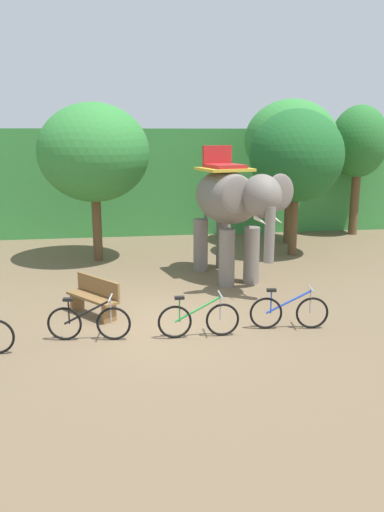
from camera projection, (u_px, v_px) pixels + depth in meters
ground_plane at (165, 324)px, 11.39m from camera, size 80.00×80.00×0.00m
foliage_hedge at (138, 177)px, 23.39m from camera, size 36.00×6.00×4.29m
tree_center at (94, 153)px, 16.28m from camera, size 3.53×3.53×5.08m
tree_right at (296, 156)px, 17.08m from camera, size 3.13×3.13×4.92m
tree_left at (291, 141)px, 18.84m from camera, size 3.41×3.41×5.33m
tree_center_left at (359, 143)px, 20.57m from camera, size 2.27×2.27×5.22m
elephant at (231, 204)px, 14.38m from camera, size 2.52×4.25×3.78m
bike_black at (89, 322)px, 10.45m from camera, size 1.70×0.52×0.92m
bike_green at (199, 319)px, 10.60m from camera, size 1.71×0.52×0.92m
bike_blue at (289, 312)px, 11.06m from camera, size 1.70×0.52×0.92m
wooden_bench at (94, 296)px, 11.85m from camera, size 1.27×1.42×0.89m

